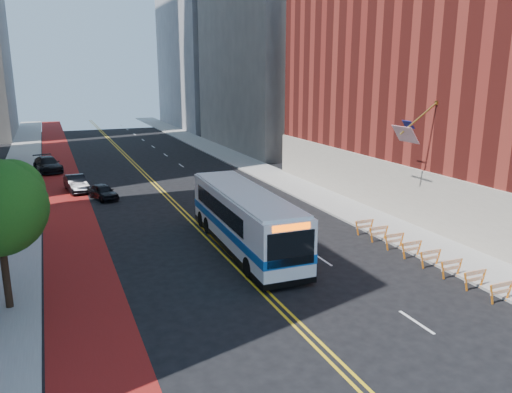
{
  "coord_description": "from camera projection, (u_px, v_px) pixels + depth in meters",
  "views": [
    {
      "loc": [
        -9.02,
        -17.22,
        10.39
      ],
      "look_at": [
        1.54,
        8.0,
        3.56
      ],
      "focal_mm": 35.0,
      "sensor_mm": 36.0,
      "label": 1
    }
  ],
  "objects": [
    {
      "name": "car_c",
      "position": [
        48.0,
        164.0,
        53.35
      ],
      "size": [
        3.28,
        5.84,
        1.6
      ],
      "primitive_type": "imported",
      "rotation": [
        0.0,
        0.0,
        0.2
      ],
      "color": "black",
      "rests_on": "ground"
    },
    {
      "name": "lane_dashes",
      "position": [
        181.0,
        165.0,
        57.11
      ],
      "size": [
        0.14,
        98.2,
        0.01
      ],
      "color": "silver",
      "rests_on": "ground"
    },
    {
      "name": "construction_barriers",
      "position": [
        421.0,
        251.0,
        27.81
      ],
      "size": [
        1.42,
        10.91,
        1.0
      ],
      "color": "orange",
      "rests_on": "ground"
    },
    {
      "name": "midrise_right_near",
      "position": [
        288.0,
        0.0,
        68.03
      ],
      "size": [
        18.0,
        26.0,
        40.0
      ],
      "primitive_type": "cube",
      "color": "slate",
      "rests_on": "ground"
    },
    {
      "name": "center_line_outer",
      "position": [
        155.0,
        183.0,
        48.22
      ],
      "size": [
        0.14,
        140.0,
        0.01
      ],
      "primitive_type": "cube",
      "color": "gold",
      "rests_on": "ground"
    },
    {
      "name": "transit_bus",
      "position": [
        244.0,
        218.0,
        29.93
      ],
      "size": [
        3.24,
        13.15,
        3.59
      ],
      "rotation": [
        0.0,
        0.0,
        -0.03
      ],
      "color": "white",
      "rests_on": "ground"
    },
    {
      "name": "ground",
      "position": [
        295.0,
        322.0,
        21.31
      ],
      "size": [
        160.0,
        160.0,
        0.0
      ],
      "primitive_type": "plane",
      "color": "black",
      "rests_on": "ground"
    },
    {
      "name": "center_line_inner",
      "position": [
        152.0,
        183.0,
        48.09
      ],
      "size": [
        0.14,
        140.0,
        0.01
      ],
      "primitive_type": "cube",
      "color": "gold",
      "rests_on": "ground"
    },
    {
      "name": "car_a",
      "position": [
        103.0,
        192.0,
        41.84
      ],
      "size": [
        2.53,
        4.02,
        1.27
      ],
      "primitive_type": "imported",
      "rotation": [
        0.0,
        0.0,
        0.3
      ],
      "color": "black",
      "rests_on": "ground"
    },
    {
      "name": "sidewalk_left",
      "position": [
        17.0,
        193.0,
        43.64
      ],
      "size": [
        4.0,
        140.0,
        0.15
      ],
      "primitive_type": "cube",
      "color": "gray",
      "rests_on": "ground"
    },
    {
      "name": "sidewalk_right",
      "position": [
        267.0,
        173.0,
        52.63
      ],
      "size": [
        4.0,
        140.0,
        0.15
      ],
      "primitive_type": "cube",
      "color": "gray",
      "rests_on": "ground"
    },
    {
      "name": "car_b",
      "position": [
        76.0,
        183.0,
        44.56
      ],
      "size": [
        2.07,
        4.56,
        1.45
      ],
      "primitive_type": "imported",
      "rotation": [
        0.0,
        0.0,
        0.13
      ],
      "color": "black",
      "rests_on": "ground"
    },
    {
      "name": "bus_lane_paint",
      "position": [
        64.0,
        190.0,
        45.12
      ],
      "size": [
        3.6,
        140.0,
        0.01
      ],
      "primitive_type": "cube",
      "color": "maroon",
      "rests_on": "ground"
    },
    {
      "name": "brick_building",
      "position": [
        485.0,
        64.0,
        37.61
      ],
      "size": [
        18.73,
        36.0,
        22.0
      ],
      "color": "maroon",
      "rests_on": "ground"
    }
  ]
}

